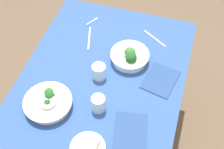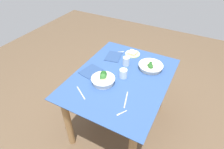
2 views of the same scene
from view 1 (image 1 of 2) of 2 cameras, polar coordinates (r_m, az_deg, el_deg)
The scene contains 12 objects.
ground_plane at distance 2.42m, azimuth -1.28°, elevation -11.08°, with size 6.00×6.00×0.00m, color brown.
dining_table at distance 1.89m, azimuth -1.61°, elevation -2.61°, with size 1.19×0.92×0.75m.
broccoli_bowl_far at distance 1.83m, azimuth 3.28°, elevation 3.34°, with size 0.23×0.23×0.11m.
broccoli_bowl_near at distance 1.68m, azimuth -11.58°, elevation -5.07°, with size 0.26×0.26×0.08m.
bread_side_plate at distance 1.55m, azimuth -4.49°, elevation -13.15°, with size 0.17×0.17×0.04m.
water_glass_center at distance 1.63m, azimuth -2.51°, elevation -5.35°, with size 0.07×0.07×0.10m, color silver.
water_glass_side at distance 1.75m, azimuth -2.41°, elevation 0.52°, with size 0.08×0.08×0.09m, color silver.
fork_by_far_bowl at distance 2.11m, azimuth -3.55°, elevation 9.73°, with size 0.09×0.06×0.00m.
table_knife_left at distance 2.00m, azimuth 7.82°, elevation 6.56°, with size 0.19×0.01×0.00m, color #B7B7BC.
table_knife_right at distance 1.99m, azimuth -4.20°, elevation 6.66°, with size 0.20×0.01×0.00m, color #B7B7BC.
napkin_folded_upper at distance 1.60m, azimuth 3.42°, elevation -10.29°, with size 0.21×0.17×0.01m, color navy.
napkin_folded_lower at distance 1.79m, azimuth 8.85°, elevation -0.96°, with size 0.21×0.17×0.01m, color navy.
Camera 1 is at (1.03, 0.37, 2.16)m, focal length 49.94 mm.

